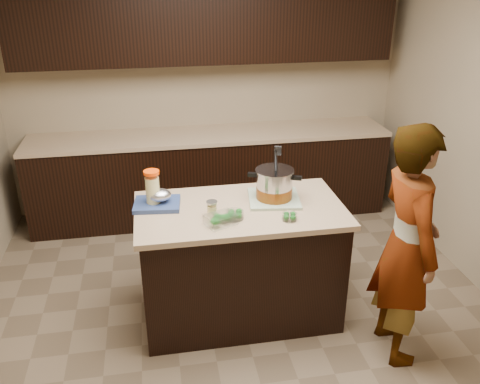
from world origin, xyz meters
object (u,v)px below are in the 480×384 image
(island, at_px, (240,262))
(lemonade_pitcher, at_px, (153,190))
(person, at_px, (407,246))
(stock_pot, at_px, (274,186))

(island, xyz_separation_m, lemonade_pitcher, (-0.59, 0.13, 0.57))
(lemonade_pitcher, relative_size, person, 0.16)
(stock_pot, distance_m, lemonade_pitcher, 0.86)
(island, distance_m, stock_pot, 0.62)
(stock_pot, relative_size, lemonade_pitcher, 1.47)
(stock_pot, bearing_deg, lemonade_pitcher, -162.14)
(island, xyz_separation_m, stock_pot, (0.26, 0.08, 0.56))
(island, distance_m, lemonade_pitcher, 0.83)
(person, bearing_deg, island, 61.64)
(person, bearing_deg, stock_pot, 49.55)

